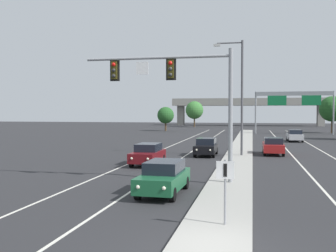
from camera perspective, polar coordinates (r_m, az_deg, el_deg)
ground_plane at (r=11.98m, az=5.99°, el=-17.24°), size 260.00×260.00×0.00m
median_island at (r=29.53m, az=9.69°, el=-5.51°), size 2.40×110.00×0.15m
lane_stripe_oncoming_center at (r=36.93m, az=2.81°, el=-4.07°), size 0.14×100.00×0.01m
lane_stripe_receding_center at (r=36.63m, az=17.53°, el=-4.22°), size 0.14×100.00×0.01m
edge_stripe_left at (r=37.60m, az=-2.17°, el=-3.96°), size 0.14×100.00×0.01m
edge_stripe_right at (r=37.10m, az=22.62°, el=-4.20°), size 0.14×100.00×0.01m
overhead_signal_mast at (r=21.94m, az=1.92°, el=5.77°), size 8.30×0.44×7.20m
median_sign_post at (r=13.62m, az=8.20°, el=-7.99°), size 0.60×0.10×2.20m
street_lamp_median at (r=35.29m, az=10.20°, el=5.02°), size 2.58×0.28×10.00m
car_oncoming_green at (r=19.26m, az=-0.62°, el=-7.31°), size 1.92×4.51×1.58m
car_oncoming_darkred at (r=29.63m, az=-2.89°, el=-4.01°), size 1.82×4.47×1.58m
car_oncoming_black at (r=35.89m, az=5.50°, el=-2.95°), size 1.83×4.47×1.58m
car_receding_red at (r=37.84m, az=14.84°, el=-2.75°), size 1.82×4.47×1.58m
car_receding_silver at (r=54.98m, az=17.70°, el=-1.29°), size 1.87×4.49×1.58m
highway_sign_gantry at (r=72.65m, az=17.61°, el=3.72°), size 13.28×0.42×7.50m
overpass_bridge at (r=113.49m, az=11.45°, el=2.96°), size 42.40×6.40×7.65m
tree_far_right_b at (r=78.66m, az=22.49°, el=2.28°), size 4.71×4.71×6.81m
tree_far_left_b at (r=81.09m, az=-0.34°, el=1.55°), size 3.40×3.40×4.92m
tree_far_left_a at (r=102.41m, az=3.81°, el=2.29°), size 4.59×4.59×6.64m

